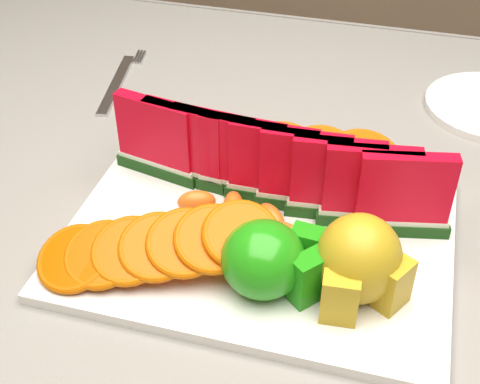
{
  "coord_description": "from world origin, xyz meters",
  "views": [
    {
      "loc": [
        0.14,
        -0.57,
        1.24
      ],
      "look_at": [
        0.0,
        -0.04,
        0.81
      ],
      "focal_mm": 50.0,
      "sensor_mm": 36.0,
      "label": 1
    }
  ],
  "objects_px": {
    "platter": "(259,235)",
    "fork": "(119,82)",
    "pear_cluster": "(360,263)",
    "apple_cluster": "(271,260)"
  },
  "relations": [
    {
      "from": "platter",
      "to": "fork",
      "type": "relative_size",
      "value": 2.05
    },
    {
      "from": "pear_cluster",
      "to": "fork",
      "type": "xyz_separation_m",
      "value": [
        -0.39,
        0.33,
        -0.05
      ]
    },
    {
      "from": "platter",
      "to": "pear_cluster",
      "type": "height_order",
      "value": "pear_cluster"
    },
    {
      "from": "apple_cluster",
      "to": "platter",
      "type": "bearing_deg",
      "value": 111.7
    },
    {
      "from": "apple_cluster",
      "to": "pear_cluster",
      "type": "xyz_separation_m",
      "value": [
        0.08,
        0.01,
        0.01
      ]
    },
    {
      "from": "platter",
      "to": "apple_cluster",
      "type": "height_order",
      "value": "apple_cluster"
    },
    {
      "from": "platter",
      "to": "fork",
      "type": "height_order",
      "value": "platter"
    },
    {
      "from": "pear_cluster",
      "to": "fork",
      "type": "bearing_deg",
      "value": 139.66
    },
    {
      "from": "platter",
      "to": "fork",
      "type": "xyz_separation_m",
      "value": [
        -0.28,
        0.27,
        -0.0
      ]
    },
    {
      "from": "apple_cluster",
      "to": "fork",
      "type": "height_order",
      "value": "apple_cluster"
    }
  ]
}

